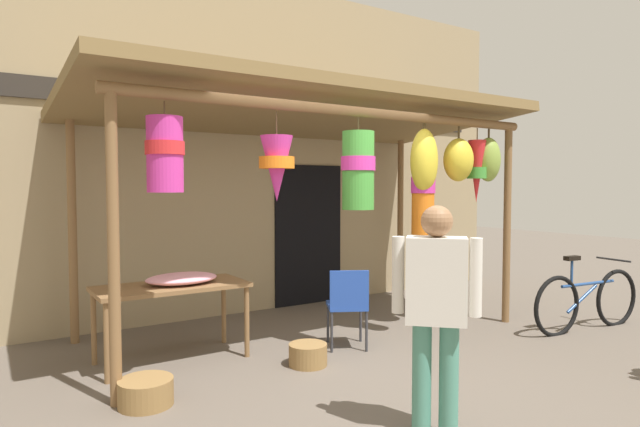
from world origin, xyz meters
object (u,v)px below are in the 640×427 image
(vendor_in_orange, at_px, (436,302))
(wicker_basket_by_table, at_px, (308,355))
(wicker_basket_spare, at_px, (146,392))
(flower_heap_on_table, at_px, (183,278))
(display_table, at_px, (172,293))
(folding_chair, at_px, (348,301))
(parked_bicycle, at_px, (587,301))

(vendor_in_orange, bearing_deg, wicker_basket_by_table, 88.96)
(wicker_basket_spare, height_order, vendor_in_orange, vendor_in_orange)
(flower_heap_on_table, distance_m, wicker_basket_spare, 1.31)
(wicker_basket_spare, bearing_deg, vendor_in_orange, -46.40)
(display_table, distance_m, flower_heap_on_table, 0.17)
(display_table, relative_size, vendor_in_orange, 0.90)
(folding_chair, height_order, parked_bicycle, parked_bicycle)
(vendor_in_orange, bearing_deg, parked_bicycle, 15.22)
(wicker_basket_by_table, height_order, wicker_basket_spare, same)
(wicker_basket_spare, distance_m, parked_bicycle, 5.02)
(folding_chair, relative_size, wicker_basket_spare, 2.00)
(folding_chair, relative_size, vendor_in_orange, 0.53)
(display_table, relative_size, flower_heap_on_table, 2.04)
(parked_bicycle, bearing_deg, wicker_basket_by_table, 167.78)
(display_table, xyz_separation_m, parked_bicycle, (4.46, -1.58, -0.32))
(display_table, bearing_deg, wicker_basket_spare, -118.47)
(folding_chair, height_order, wicker_basket_by_table, folding_chair)
(wicker_basket_spare, relative_size, parked_bicycle, 0.24)
(wicker_basket_by_table, xyz_separation_m, parked_bicycle, (3.43, -0.74, 0.24))
(vendor_in_orange, bearing_deg, wicker_basket_spare, 133.60)
(wicker_basket_by_table, bearing_deg, folding_chair, 18.47)
(display_table, bearing_deg, parked_bicycle, -19.52)
(flower_heap_on_table, bearing_deg, display_table, 172.71)
(folding_chair, bearing_deg, vendor_in_orange, -108.92)
(display_table, height_order, parked_bicycle, parked_bicycle)
(wicker_basket_spare, xyz_separation_m, parked_bicycle, (4.97, -0.64, 0.24))
(flower_heap_on_table, bearing_deg, parked_bicycle, -19.83)
(flower_heap_on_table, distance_m, folding_chair, 1.68)
(folding_chair, bearing_deg, wicker_basket_spare, -171.99)
(flower_heap_on_table, xyz_separation_m, wicker_basket_by_table, (0.92, -0.82, -0.70))
(folding_chair, height_order, wicker_basket_spare, folding_chair)
(folding_chair, xyz_separation_m, vendor_in_orange, (-0.65, -1.89, 0.42))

